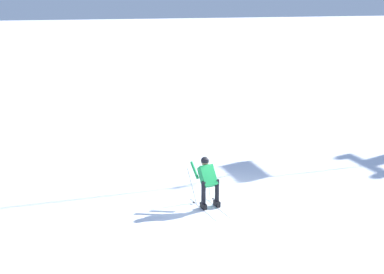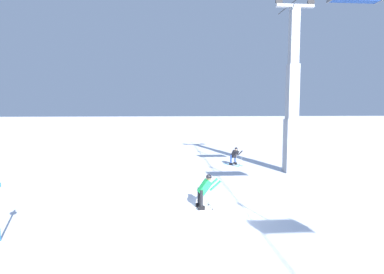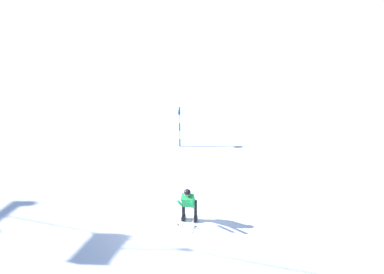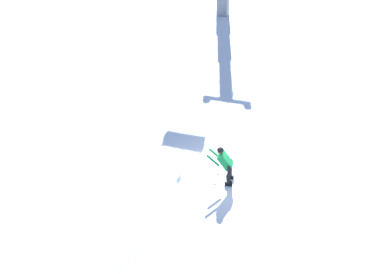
% 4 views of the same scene
% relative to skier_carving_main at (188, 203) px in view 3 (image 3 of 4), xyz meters
% --- Properties ---
extents(ground_plane, '(260.00, 260.00, 0.00)m').
position_rel_skier_carving_main_xyz_m(ground_plane, '(0.76, -0.06, -0.84)').
color(ground_plane, white).
extents(skier_carving_main, '(0.83, 1.80, 1.60)m').
position_rel_skier_carving_main_xyz_m(skier_carving_main, '(0.00, 0.00, 0.00)').
color(skier_carving_main, white).
rests_on(skier_carving_main, ground_plane).
extents(trail_marker_pole, '(0.07, 0.28, 2.07)m').
position_rel_skier_carving_main_xyz_m(trail_marker_pole, '(2.77, -6.93, 0.28)').
color(trail_marker_pole, blue).
rests_on(trail_marker_pole, ground_plane).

